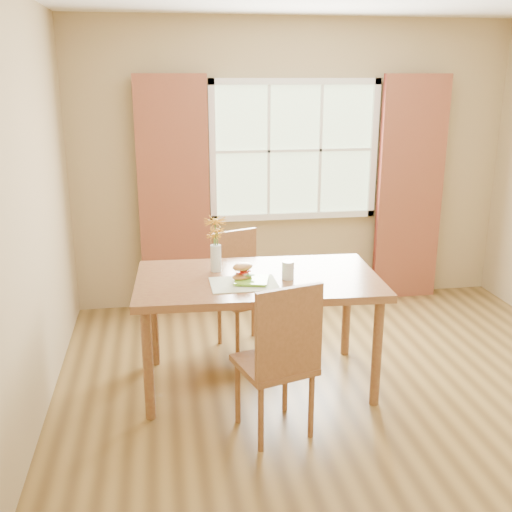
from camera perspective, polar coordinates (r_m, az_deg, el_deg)
The scene contains 12 objects.
room at distance 4.01m, azimuth 9.54°, elevation 4.60°, with size 4.24×3.84×2.74m.
window at distance 5.77m, azimuth 3.67°, elevation 10.00°, with size 1.62×0.06×1.32m.
curtain_left at distance 5.60m, azimuth -7.80°, elevation 5.53°, with size 0.65×0.08×2.20m, color #5E1F16.
curtain_right at distance 6.10m, azimuth 14.45°, elevation 6.08°, with size 0.65×0.08×2.20m, color #5E1F16.
dining_table at distance 4.23m, azimuth 0.18°, elevation -3.09°, with size 1.74×1.03×0.83m.
chair_near at distance 3.67m, azimuth 2.38°, elevation -9.40°, with size 0.53×0.53×1.03m.
chair_far at distance 4.95m, azimuth -1.47°, elevation -2.72°, with size 0.51×0.51×0.96m.
placemat at distance 4.06m, azimuth -1.16°, elevation -2.66°, with size 0.45×0.33×0.01m, color beige.
plate at distance 4.09m, azimuth -0.42°, elevation -2.40°, with size 0.22×0.22×0.01m, color #7BC531.
croissant_sandwich at distance 4.09m, azimuth -1.28°, elevation -1.47°, with size 0.19×0.17×0.12m.
water_glass at distance 4.15m, azimuth 3.06°, elevation -1.41°, with size 0.08×0.08×0.13m.
flower_vase at distance 4.27m, azimuth -3.88°, elevation 1.63°, with size 0.16×0.16×0.40m.
Camera 1 is at (-1.27, -3.71, 2.19)m, focal length 42.00 mm.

